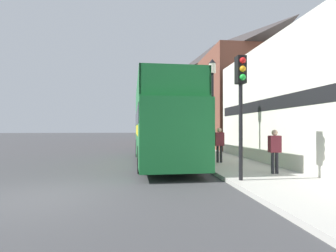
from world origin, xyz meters
TOP-DOWN VIEW (x-y plane):
  - ground_plane at (0.00, 21.00)m, footprint 144.00×144.00m
  - sidewalk at (6.68, 18.00)m, footprint 3.01×108.00m
  - brick_terrace_rear at (11.19, 22.08)m, footprint 6.00×22.20m
  - tour_bus at (3.56, 6.23)m, footprint 2.55×9.73m
  - parked_car_ahead_of_bus at (4.09, 14.29)m, footprint 1.75×4.49m
  - pedestrian_nearest at (7.17, 1.85)m, footprint 0.40×0.22m
  - pedestrian_second at (6.18, 4.99)m, footprint 0.42×0.23m
  - pedestrian_third at (6.43, 7.25)m, footprint 0.46×0.26m
  - traffic_signal at (5.52, 0.86)m, footprint 0.28×0.42m
  - lamp_post_nearest at (5.85, 4.98)m, footprint 0.35×0.35m
  - lamp_post_second at (5.79, 12.28)m, footprint 0.35×0.35m

SIDE VIEW (x-z plane):
  - ground_plane at x=0.00m, z-range 0.00..0.00m
  - sidewalk at x=6.68m, z-range 0.00..0.14m
  - parked_car_ahead_of_bus at x=4.09m, z-range -0.03..1.36m
  - pedestrian_nearest at x=7.17m, z-range 0.30..1.84m
  - pedestrian_second at x=6.18m, z-range 0.31..1.92m
  - pedestrian_third at x=6.43m, z-range 0.32..2.09m
  - tour_bus at x=3.56m, z-range -0.15..3.71m
  - traffic_signal at x=5.52m, z-range 1.03..4.85m
  - lamp_post_second at x=5.79m, z-range 1.02..5.65m
  - lamp_post_nearest at x=5.85m, z-range 1.05..5.88m
  - brick_terrace_rear at x=11.19m, z-range 0.00..11.30m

